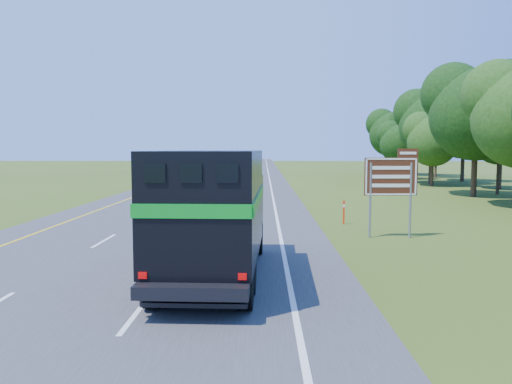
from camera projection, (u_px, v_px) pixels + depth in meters
The scene contains 8 objects.
ground at pixel (17, 348), 9.63m from camera, with size 300.00×300.00×0.00m, color #384D14.
road at pixel (224, 181), 59.43m from camera, with size 15.00×260.00×0.04m, color #38383A.
lane_markings at pixel (224, 181), 59.43m from camera, with size 11.15×260.00×0.01m.
horse_truck at pixel (214, 210), 14.57m from camera, with size 2.91×8.53×3.74m.
white_suv at pixel (166, 180), 44.64m from camera, with size 3.30×7.16×1.99m, color silver.
far_car at pixel (229, 162), 121.03m from camera, with size 1.63×4.04×1.38m, color silver.
exit_sign at pixel (392, 180), 21.32m from camera, with size 2.27×0.14×3.85m.
delineator at pixel (344, 211), 25.39m from camera, with size 0.10×0.06×1.22m.
Camera 1 is at (4.77, -9.26, 3.83)m, focal length 35.00 mm.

